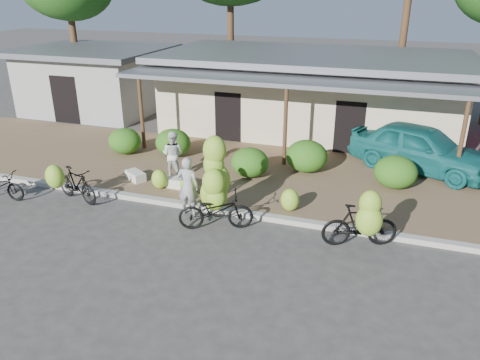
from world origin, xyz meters
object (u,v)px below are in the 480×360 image
(sack_far, at_px, (136,176))
(vendor, at_px, (188,186))
(bike_center, at_px, (215,193))
(sack_near, at_px, (180,183))
(bike_left, at_px, (73,183))
(bike_right, at_px, (362,223))
(teal_van, at_px, (420,148))
(bystander, at_px, (173,154))

(sack_far, relative_size, vendor, 0.44)
(bike_center, height_order, sack_near, bike_center)
(bike_left, distance_m, bike_right, 8.34)
(bike_center, height_order, sack_far, bike_center)
(bike_right, bearing_deg, vendor, 65.66)
(sack_far, bearing_deg, sack_near, -3.87)
(teal_van, bearing_deg, bystander, 135.15)
(bike_center, bearing_deg, teal_van, -64.11)
(bike_left, relative_size, bike_center, 0.75)
(bike_left, xyz_separation_m, sack_near, (2.65, 1.73, -0.34))
(bike_center, bearing_deg, vendor, 50.57)
(sack_near, xyz_separation_m, bystander, (-0.60, 0.78, 0.63))
(sack_far, bearing_deg, bike_right, -14.46)
(vendor, distance_m, bystander, 2.64)
(bike_center, bearing_deg, bike_left, 69.20)
(bike_left, relative_size, bystander, 1.16)
(sack_near, height_order, teal_van, teal_van)
(vendor, distance_m, teal_van, 8.18)
(bike_left, relative_size, sack_far, 2.41)
(teal_van, bearing_deg, bike_center, 159.79)
(sack_near, distance_m, sack_far, 1.66)
(bike_center, relative_size, bystander, 1.55)
(bike_left, xyz_separation_m, bike_right, (8.34, -0.05, 0.12))
(vendor, bearing_deg, bystander, -60.49)
(vendor, xyz_separation_m, bystander, (-1.51, 2.16, 0.04))
(sack_near, height_order, sack_far, sack_near)
(sack_far, bearing_deg, vendor, -30.15)
(sack_near, distance_m, vendor, 1.76)
(sack_far, height_order, bystander, bystander)
(bike_right, bearing_deg, sack_far, 56.00)
(vendor, bearing_deg, bike_center, 156.39)
(vendor, bearing_deg, sack_far, -35.65)
(bystander, relative_size, teal_van, 0.33)
(bike_center, distance_m, sack_near, 2.59)
(bike_left, distance_m, sack_far, 2.12)
(teal_van, bearing_deg, bike_left, 142.92)
(bike_left, height_order, vendor, vendor)
(bike_left, distance_m, vendor, 3.59)
(bike_left, bearing_deg, sack_far, -10.25)
(bike_left, bearing_deg, sack_near, -38.83)
(sack_near, relative_size, vendor, 0.50)
(bike_left, relative_size, teal_van, 0.39)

